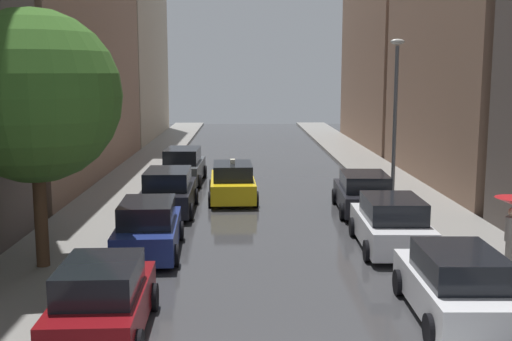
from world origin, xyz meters
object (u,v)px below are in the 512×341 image
parked_car_left_third (169,192)px  street_tree_left (34,96)px  parked_car_left_nearest (102,301)px  parked_car_right_nearest (456,286)px  parked_car_right_second (391,224)px  parked_car_right_third (364,193)px  parked_car_left_fourth (183,167)px  taxi_midroad (233,183)px  lamp_post_right (395,108)px  parked_car_left_second (148,229)px

parked_car_left_third → street_tree_left: size_ratio=0.65×
parked_car_left_nearest → parked_car_right_nearest: 7.75m
parked_car_left_third → parked_car_right_second: size_ratio=1.04×
parked_car_right_nearest → parked_car_right_third: (0.02, 10.90, -0.02)m
parked_car_left_nearest → parked_car_right_nearest: size_ratio=0.93×
parked_car_left_nearest → parked_car_right_nearest: bearing=-85.7°
parked_car_left_fourth → taxi_midroad: (2.55, -4.35, -0.05)m
parked_car_left_fourth → taxi_midroad: 5.04m
parked_car_right_second → parked_car_right_third: parked_car_right_second is taller
lamp_post_right → parked_car_left_second: bearing=-141.0°
parked_car_left_second → parked_car_left_third: (-0.06, 5.77, 0.03)m
parked_car_left_second → taxi_midroad: (2.44, 8.12, -0.01)m
parked_car_left_second → parked_car_right_second: (7.52, 0.40, 0.00)m
parked_car_right_second → lamp_post_right: bearing=-12.3°
parked_car_left_fourth → parked_car_left_third: bearing=-177.9°
parked_car_left_second → street_tree_left: 5.13m
parked_car_right_third → lamp_post_right: bearing=-38.2°
parked_car_left_second → taxi_midroad: size_ratio=0.95×
parked_car_left_second → parked_car_right_third: size_ratio=0.94×
parked_car_left_third → parked_car_left_nearest: bearing=179.4°
parked_car_left_fourth → street_tree_left: (-2.58, -14.09, 4.02)m
parked_car_right_third → parked_car_left_fourth: bearing=51.4°
parked_car_left_nearest → taxi_midroad: 14.37m
taxi_midroad → parked_car_left_second: bearing=161.3°
parked_car_left_third → lamp_post_right: bearing=-80.1°
parked_car_left_third → taxi_midroad: (2.50, 2.35, -0.04)m
parked_car_left_fourth → parked_car_right_second: 14.28m
parked_car_left_fourth → taxi_midroad: size_ratio=1.03×
parked_car_right_nearest → lamp_post_right: bearing=-5.9°
parked_car_left_fourth → taxi_midroad: taxi_midroad is taller
parked_car_left_fourth → parked_car_right_nearest: (7.75, -17.71, -0.06)m
parked_car_right_nearest → parked_car_left_third: bearing=36.2°
parked_car_left_second → parked_car_right_second: 7.53m
parked_car_left_nearest → parked_car_left_fourth: (-0.05, 18.50, 0.06)m
parked_car_left_third → parked_car_right_third: 7.72m
parked_car_left_fourth → lamp_post_right: lamp_post_right is taller
street_tree_left → lamp_post_right: street_tree_left is taller
parked_car_left_second → parked_car_right_second: parked_car_left_second is taller
parked_car_left_fourth → parked_car_right_nearest: size_ratio=1.07×
parked_car_left_second → parked_car_left_third: bearing=-2.1°
taxi_midroad → parked_car_right_nearest: bearing=-160.7°
parked_car_left_fourth → taxi_midroad: bearing=-148.0°
parked_car_left_nearest → parked_car_right_second: (7.58, 6.43, 0.02)m
parked_car_right_nearest → parked_car_left_fourth: bearing=24.9°
parked_car_left_third → street_tree_left: street_tree_left is taller
parked_car_left_nearest → parked_car_right_third: parked_car_left_nearest is taller
lamp_post_right → street_tree_left: bearing=-142.7°
parked_car_left_fourth → parked_car_right_second: (7.63, -12.07, -0.04)m
parked_car_left_third → parked_car_right_third: parked_car_left_third is taller
parked_car_left_third → lamp_post_right: lamp_post_right is taller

